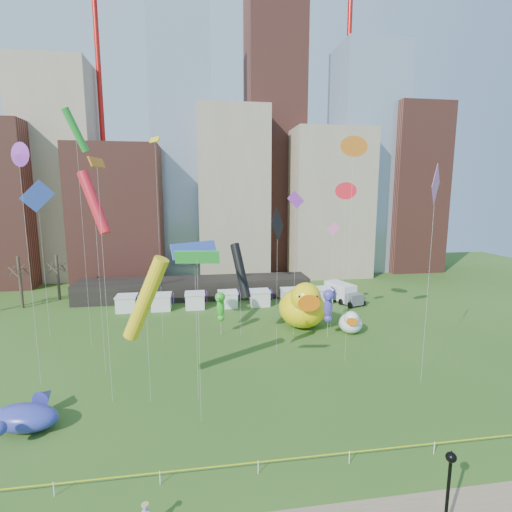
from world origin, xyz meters
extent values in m
plane|color=#2C531A|center=(0.00, 0.00, 0.00)|extent=(160.00, 160.00, 0.00)
cube|color=gray|center=(-30.00, 62.00, 21.00)|extent=(14.00, 12.00, 42.00)
cube|color=brown|center=(-18.00, 56.00, 13.00)|extent=(16.00, 14.00, 26.00)
cube|color=#8C9EB2|center=(-6.00, 64.00, 27.50)|extent=(12.00, 12.00, 55.00)
cube|color=gray|center=(4.00, 60.00, 17.00)|extent=(14.00, 14.00, 34.00)
cube|color=brown|center=(14.00, 66.00, 34.00)|extent=(12.00, 12.00, 68.00)
cube|color=gray|center=(24.00, 58.00, 15.00)|extent=(16.00, 14.00, 30.00)
cube|color=#8C9EB2|center=(34.00, 62.00, 24.00)|extent=(14.00, 12.00, 48.00)
cube|color=brown|center=(44.00, 60.00, 18.00)|extent=(12.00, 12.00, 36.00)
cylinder|color=red|center=(-22.00, 64.00, 38.00)|extent=(1.00, 1.00, 76.00)
cylinder|color=red|center=(30.00, 64.00, 38.00)|extent=(1.00, 1.00, 76.00)
cube|color=black|center=(-4.00, 42.00, 1.60)|extent=(38.00, 6.00, 3.20)
cube|color=white|center=(-14.00, 36.00, 1.10)|extent=(2.80, 2.80, 2.20)
cube|color=red|center=(-12.20, 36.00, 1.60)|extent=(0.08, 1.40, 1.60)
cube|color=white|center=(-9.00, 36.00, 1.10)|extent=(2.80, 2.80, 2.20)
cube|color=red|center=(-7.20, 36.00, 1.60)|extent=(0.08, 1.40, 1.60)
cube|color=white|center=(-4.00, 36.00, 1.10)|extent=(2.80, 2.80, 2.20)
cube|color=red|center=(-2.20, 36.00, 1.60)|extent=(0.08, 1.40, 1.60)
cube|color=white|center=(1.00, 36.00, 1.10)|extent=(2.80, 2.80, 2.20)
cube|color=red|center=(2.80, 36.00, 1.60)|extent=(0.08, 1.40, 1.60)
cube|color=white|center=(6.00, 36.00, 1.10)|extent=(2.80, 2.80, 2.20)
cube|color=red|center=(7.80, 36.00, 1.60)|extent=(0.08, 1.40, 1.60)
cube|color=white|center=(11.00, 36.00, 1.10)|extent=(2.80, 2.80, 2.20)
cube|color=red|center=(12.80, 36.00, 1.60)|extent=(0.08, 1.40, 1.60)
cube|color=white|center=(16.00, 36.00, 1.10)|extent=(2.80, 2.80, 2.20)
cube|color=red|center=(17.80, 36.00, 1.60)|extent=(0.08, 1.40, 1.60)
cylinder|color=#382B21|center=(-30.00, 40.00, 4.00)|extent=(0.44, 0.44, 8.00)
cylinder|color=#382B21|center=(-26.00, 44.00, 3.75)|extent=(0.44, 0.44, 7.50)
cylinder|color=white|center=(-12.00, 0.00, 0.45)|extent=(0.06, 0.06, 0.90)
cylinder|color=white|center=(-6.00, 0.00, 0.45)|extent=(0.06, 0.06, 0.90)
cylinder|color=white|center=(0.00, 0.00, 0.45)|extent=(0.06, 0.06, 0.90)
cylinder|color=white|center=(6.00, 0.00, 0.45)|extent=(0.06, 0.06, 0.90)
cylinder|color=white|center=(12.00, 0.00, 0.45)|extent=(0.06, 0.06, 0.90)
cube|color=#EBF20C|center=(0.00, 0.00, 0.80)|extent=(50.00, 0.02, 0.07)
ellipsoid|color=yellow|center=(9.91, 25.68, 2.51)|extent=(6.66, 7.62, 5.02)
ellipsoid|color=yellow|center=(10.14, 28.44, 2.38)|extent=(1.77, 1.43, 2.03)
sphere|color=yellow|center=(9.72, 23.44, 4.53)|extent=(4.08, 4.08, 3.77)
cone|color=orange|center=(9.58, 21.85, 4.40)|extent=(2.21, 1.87, 2.07)
sphere|color=white|center=(8.60, 22.50, 5.03)|extent=(0.68, 0.68, 0.68)
sphere|color=white|center=(10.66, 22.32, 5.03)|extent=(0.68, 0.68, 0.68)
sphere|color=black|center=(8.57, 22.18, 5.03)|extent=(0.34, 0.34, 0.34)
sphere|color=black|center=(10.64, 22.00, 5.03)|extent=(0.34, 0.34, 0.34)
ellipsoid|color=white|center=(15.32, 22.54, 1.20)|extent=(3.84, 4.16, 2.40)
ellipsoid|color=white|center=(15.73, 23.80, 1.14)|extent=(0.95, 0.84, 0.97)
sphere|color=white|center=(14.98, 21.52, 2.17)|extent=(2.28, 2.28, 1.81)
cone|color=orange|center=(14.74, 20.79, 2.11)|extent=(1.20, 1.08, 0.99)
sphere|color=white|center=(14.35, 21.20, 2.41)|extent=(0.33, 0.33, 0.33)
sphere|color=white|center=(15.30, 20.89, 2.41)|extent=(0.33, 0.33, 0.33)
sphere|color=black|center=(14.31, 21.05, 2.41)|extent=(0.16, 0.16, 0.16)
sphere|color=black|center=(15.25, 20.74, 2.41)|extent=(0.16, 0.16, 0.16)
cylinder|color=silver|center=(-0.80, 24.24, 1.77)|extent=(0.03, 0.03, 3.54)
ellipsoid|color=green|center=(-0.80, 24.24, 3.54)|extent=(1.18, 1.09, 2.43)
sphere|color=green|center=(-0.80, 24.09, 4.85)|extent=(1.62, 1.62, 1.24)
cone|color=green|center=(-0.80, 23.53, 4.78)|extent=(0.70, 0.88, 0.43)
sphere|color=green|center=(-0.80, 24.29, 2.15)|extent=(0.87, 0.87, 0.87)
cylinder|color=silver|center=(11.92, 21.35, 1.96)|extent=(0.03, 0.03, 3.92)
ellipsoid|color=#453AAF|center=(11.92, 21.35, 3.92)|extent=(1.29, 1.19, 2.65)
sphere|color=#453AAF|center=(11.92, 21.20, 5.34)|extent=(1.77, 1.77, 1.35)
cone|color=#453AAF|center=(11.92, 20.59, 5.27)|extent=(0.77, 0.96, 0.47)
sphere|color=#453AAF|center=(11.92, 21.40, 2.40)|extent=(0.95, 0.95, 0.95)
ellipsoid|color=#403A9E|center=(-16.39, 7.09, 0.97)|extent=(5.49, 3.69, 1.94)
cone|color=#403A9E|center=(-15.84, 9.75, 1.26)|extent=(1.65, 1.80, 1.36)
cylinder|color=black|center=(8.61, -6.00, 2.25)|extent=(0.17, 0.17, 4.47)
sphere|color=black|center=(8.61, -6.00, 4.63)|extent=(0.52, 0.52, 0.52)
cone|color=black|center=(8.61, -6.00, 4.90)|extent=(0.19, 0.19, 0.23)
cube|color=white|center=(19.25, 36.46, 1.63)|extent=(4.05, 5.77, 2.62)
cube|color=#595960|center=(20.31, 33.28, 1.10)|extent=(2.89, 2.55, 1.68)
cylinder|color=black|center=(18.60, 34.26, 0.47)|extent=(0.55, 0.98, 0.94)
cylinder|color=black|center=(21.09, 35.08, 0.47)|extent=(0.55, 0.98, 0.94)
cylinder|color=black|center=(17.47, 37.64, 0.47)|extent=(0.55, 0.98, 0.94)
cylinder|color=black|center=(19.96, 38.47, 0.47)|extent=(0.55, 0.98, 0.94)
cylinder|color=silver|center=(14.50, 23.52, 8.80)|extent=(0.02, 0.02, 17.60)
cone|color=red|center=(14.50, 23.52, 17.60)|extent=(1.37, 1.84, 2.05)
cylinder|color=silver|center=(13.36, 24.35, 6.47)|extent=(0.02, 0.02, 12.95)
cube|color=pink|center=(13.36, 24.35, 12.95)|extent=(1.65, 0.58, 1.73)
cylinder|color=silver|center=(4.91, 18.08, 7.05)|extent=(0.02, 0.02, 14.10)
cube|color=black|center=(4.91, 18.08, 14.10)|extent=(2.00, 3.14, 3.69)
cylinder|color=silver|center=(-15.79, 23.07, 11.94)|extent=(0.02, 0.02, 23.88)
cylinder|color=green|center=(-15.79, 23.07, 23.88)|extent=(2.46, 2.32, 4.47)
cylinder|color=silver|center=(-7.83, 24.24, 11.61)|extent=(0.02, 0.02, 23.21)
cube|color=yellow|center=(-7.83, 24.24, 23.21)|extent=(1.39, 1.81, 0.62)
cylinder|color=silver|center=(-3.67, 9.49, 6.45)|extent=(0.02, 0.02, 12.89)
cube|color=blue|center=(-3.67, 9.49, 12.89)|extent=(3.72, 2.56, 1.22)
cylinder|color=silver|center=(-10.83, 10.18, 9.83)|extent=(0.02, 0.02, 19.67)
cube|color=orange|center=(-10.83, 10.18, 19.67)|extent=(0.78, 2.47, 0.76)
cylinder|color=silver|center=(-17.89, 14.04, 10.27)|extent=(0.02, 0.02, 20.53)
cone|color=purple|center=(-17.89, 14.04, 20.53)|extent=(1.67, 1.54, 2.02)
cylinder|color=silver|center=(-12.58, 15.66, 8.25)|extent=(0.02, 0.02, 16.49)
cylinder|color=red|center=(-12.58, 15.66, 16.49)|extent=(3.36, 2.82, 5.84)
cylinder|color=silver|center=(16.69, 9.13, 9.05)|extent=(0.02, 0.02, 18.10)
cube|color=pink|center=(16.69, 9.13, 18.10)|extent=(2.43, 2.64, 3.56)
cylinder|color=silver|center=(1.58, 23.52, 4.09)|extent=(0.02, 0.02, 8.17)
cylinder|color=black|center=(1.58, 23.52, 8.17)|extent=(2.49, 3.95, 6.51)
cylinder|color=silver|center=(-3.47, 6.07, 6.43)|extent=(0.02, 0.02, 12.86)
cube|color=green|center=(-3.47, 6.07, 12.86)|extent=(3.22, 0.91, 0.98)
cylinder|color=silver|center=(-7.63, 9.52, 4.51)|extent=(0.02, 0.02, 9.02)
cylinder|color=yellow|center=(-7.63, 9.52, 9.02)|extent=(4.34, 2.55, 7.11)
cylinder|color=silver|center=(-21.50, 26.75, 8.50)|extent=(0.02, 0.02, 17.00)
cube|color=blue|center=(-21.50, 26.75, 17.00)|extent=(3.24, 1.94, 3.75)
cylinder|color=silver|center=(11.56, 14.78, 10.88)|extent=(0.02, 0.02, 21.76)
cone|color=orange|center=(11.56, 14.78, 21.76)|extent=(1.96, 0.46, 1.95)
cylinder|color=silver|center=(8.10, 22.95, 8.29)|extent=(0.02, 0.02, 16.57)
cube|color=purple|center=(8.10, 22.95, 16.57)|extent=(2.11, 0.19, 2.12)
camera|label=1|loc=(-3.41, -21.29, 17.45)|focal=27.00mm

